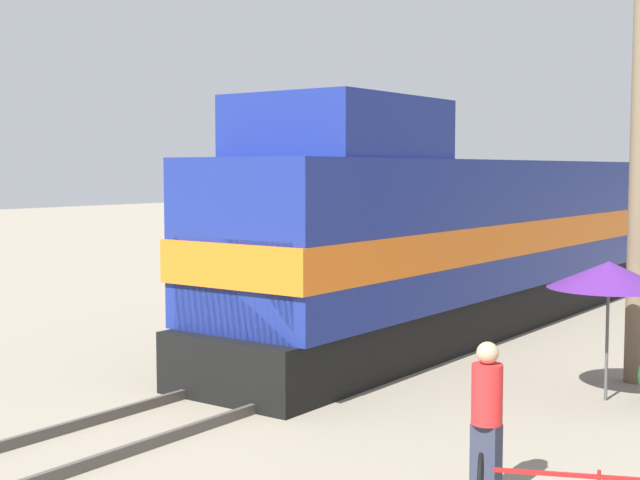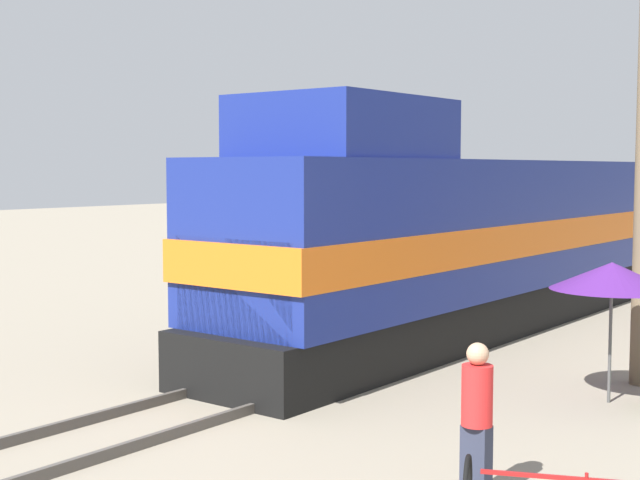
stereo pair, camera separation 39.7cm
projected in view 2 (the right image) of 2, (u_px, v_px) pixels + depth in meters
ground_plane at (309, 378)px, 15.34m from camera, size 120.00×120.00×0.00m
rail_near at (278, 368)px, 15.77m from camera, size 0.08×32.12×0.15m
rail_far at (343, 380)px, 14.89m from camera, size 0.08×32.12×0.15m
locomotive at (463, 240)px, 19.41m from camera, size 2.91×16.25×4.85m
vendor_umbrella at (612, 276)px, 13.58m from camera, size 1.87×1.87×2.18m
person_bystander at (477, 415)px, 9.61m from camera, size 0.34×0.34×1.74m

